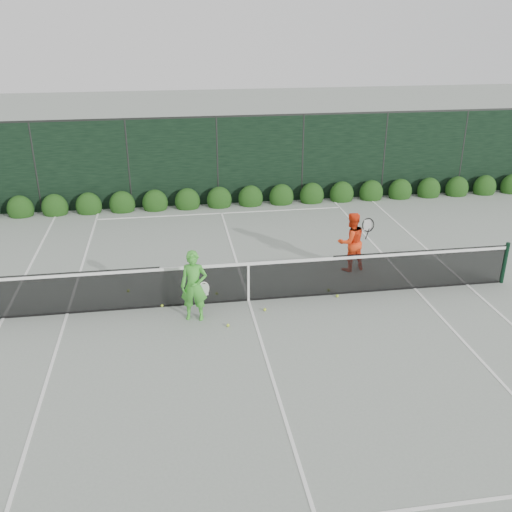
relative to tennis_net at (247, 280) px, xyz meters
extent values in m
plane|color=gray|center=(0.02, 0.00, -0.53)|extent=(80.00, 80.00, 0.00)
cylinder|color=black|center=(6.42, 0.00, 0.00)|extent=(0.10, 0.10, 1.07)
cube|color=black|center=(-4.18, 0.00, -0.02)|extent=(4.40, 0.01, 1.02)
cube|color=black|center=(0.02, 0.00, -0.05)|extent=(4.00, 0.01, 0.96)
cube|color=black|center=(4.22, 0.00, -0.02)|extent=(4.40, 0.01, 1.02)
cube|color=white|center=(0.02, 0.00, 0.41)|extent=(12.80, 0.03, 0.07)
cube|color=black|center=(0.02, 0.00, -0.51)|extent=(12.80, 0.02, 0.04)
cube|color=white|center=(0.02, 0.00, -0.07)|extent=(0.05, 0.03, 0.91)
imported|color=green|center=(-1.25, -0.65, 0.27)|extent=(0.65, 0.49, 1.60)
torus|color=white|center=(-1.05, -0.55, 0.11)|extent=(0.28, 0.16, 0.30)
cylinder|color=black|center=(-1.05, -0.55, -0.13)|extent=(0.10, 0.03, 0.30)
imported|color=#FF3F15|center=(2.90, 1.35, 0.25)|extent=(0.88, 0.76, 1.57)
torus|color=black|center=(3.25, 1.15, 0.76)|extent=(0.30, 0.10, 0.30)
cylinder|color=black|center=(3.25, 1.15, 0.52)|extent=(0.10, 0.03, 0.30)
cube|color=white|center=(-5.46, 0.00, -0.53)|extent=(0.06, 23.77, 0.01)
cube|color=white|center=(5.51, 0.00, -0.53)|extent=(0.06, 23.77, 0.01)
cube|color=white|center=(-4.09, 0.00, -0.53)|extent=(0.06, 23.77, 0.01)
cube|color=white|center=(4.14, 0.00, -0.53)|extent=(0.06, 23.77, 0.01)
cube|color=white|center=(0.02, 11.88, -0.53)|extent=(11.03, 0.06, 0.01)
cube|color=white|center=(0.02, 6.40, -0.53)|extent=(8.23, 0.06, 0.01)
cube|color=white|center=(0.02, 0.00, -0.53)|extent=(0.06, 12.80, 0.01)
cube|color=black|center=(0.02, 7.50, 0.97)|extent=(32.00, 0.06, 3.00)
cube|color=#262826|center=(0.02, 7.50, 2.50)|extent=(32.00, 0.06, 0.06)
cylinder|color=#262826|center=(-5.98, 7.50, 0.97)|extent=(0.08, 0.08, 3.00)
cylinder|color=#262826|center=(-2.98, 7.50, 0.97)|extent=(0.08, 0.08, 3.00)
cylinder|color=#262826|center=(0.02, 7.50, 0.97)|extent=(0.08, 0.08, 3.00)
cylinder|color=#262826|center=(3.02, 7.50, 0.97)|extent=(0.08, 0.08, 3.00)
cylinder|color=#262826|center=(6.02, 7.50, 0.97)|extent=(0.08, 0.08, 3.00)
cylinder|color=#262826|center=(9.02, 7.50, 0.97)|extent=(0.08, 0.08, 3.00)
ellipsoid|color=#10370F|center=(-6.58, 7.15, -0.30)|extent=(0.86, 0.65, 0.94)
ellipsoid|color=#10370F|center=(-5.48, 7.15, -0.30)|extent=(0.86, 0.65, 0.94)
ellipsoid|color=#10370F|center=(-4.38, 7.15, -0.30)|extent=(0.86, 0.65, 0.94)
ellipsoid|color=#10370F|center=(-3.28, 7.15, -0.30)|extent=(0.86, 0.65, 0.94)
ellipsoid|color=#10370F|center=(-2.18, 7.15, -0.30)|extent=(0.86, 0.65, 0.94)
ellipsoid|color=#10370F|center=(-1.08, 7.15, -0.30)|extent=(0.86, 0.65, 0.94)
ellipsoid|color=#10370F|center=(0.02, 7.15, -0.30)|extent=(0.86, 0.65, 0.94)
ellipsoid|color=#10370F|center=(1.12, 7.15, -0.30)|extent=(0.86, 0.65, 0.94)
ellipsoid|color=#10370F|center=(2.22, 7.15, -0.30)|extent=(0.86, 0.65, 0.94)
ellipsoid|color=#10370F|center=(3.32, 7.15, -0.30)|extent=(0.86, 0.65, 0.94)
ellipsoid|color=#10370F|center=(4.42, 7.15, -0.30)|extent=(0.86, 0.65, 0.94)
ellipsoid|color=#10370F|center=(5.52, 7.15, -0.30)|extent=(0.86, 0.65, 0.94)
ellipsoid|color=#10370F|center=(6.62, 7.15, -0.30)|extent=(0.86, 0.65, 0.94)
ellipsoid|color=#10370F|center=(7.72, 7.15, -0.30)|extent=(0.86, 0.65, 0.94)
ellipsoid|color=#10370F|center=(8.82, 7.15, -0.30)|extent=(0.86, 0.65, 0.94)
ellipsoid|color=#10370F|center=(9.92, 7.15, -0.30)|extent=(0.86, 0.65, 0.94)
ellipsoid|color=#10370F|center=(11.02, 7.15, -0.30)|extent=(0.86, 0.65, 0.94)
sphere|color=#B9DD31|center=(0.32, -0.55, -0.50)|extent=(0.07, 0.07, 0.07)
sphere|color=#B9DD31|center=(2.01, 0.18, -0.50)|extent=(0.07, 0.07, 0.07)
sphere|color=#B9DD31|center=(2.13, -0.15, -0.50)|extent=(0.07, 0.07, 0.07)
sphere|color=#B9DD31|center=(-0.69, 0.42, -0.50)|extent=(0.07, 0.07, 0.07)
sphere|color=#B9DD31|center=(-2.79, 0.89, -0.50)|extent=(0.07, 0.07, 0.07)
sphere|color=#B9DD31|center=(-1.98, 0.01, -0.50)|extent=(0.07, 0.07, 0.07)
sphere|color=#B9DD31|center=(-0.58, -1.12, -0.50)|extent=(0.07, 0.07, 0.07)
camera|label=1|loc=(-1.63, -11.76, 5.70)|focal=40.00mm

